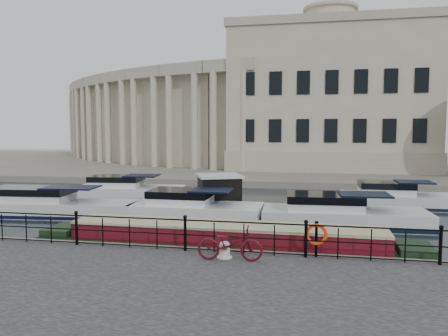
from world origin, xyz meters
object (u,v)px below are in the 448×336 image
at_px(bicycle, 230,244).
at_px(mooring_bollard, 225,250).
at_px(narrowboat, 225,246).
at_px(harbour_hut, 219,195).
at_px(life_ring_post, 316,235).

relative_size(bicycle, mooring_bollard, 3.74).
bearing_deg(mooring_bollard, bicycle, -50.06).
height_order(bicycle, narrowboat, bicycle).
bearing_deg(bicycle, mooring_bollard, 36.00).
bearing_deg(bicycle, harbour_hut, 9.60).
bearing_deg(mooring_bollard, narrowboat, 100.95).
relative_size(mooring_bollard, harbour_hut, 0.14).
xyz_separation_m(bicycle, harbour_hut, (-2.59, 10.75, -0.13)).
bearing_deg(narrowboat, bicycle, -73.81).
distance_m(bicycle, mooring_bollard, 0.45).
bearing_deg(narrowboat, mooring_bollard, -77.84).
height_order(life_ring_post, narrowboat, life_ring_post).
bearing_deg(life_ring_post, bicycle, -161.53).
bearing_deg(mooring_bollard, life_ring_post, 12.16).
relative_size(life_ring_post, narrowboat, 0.08).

